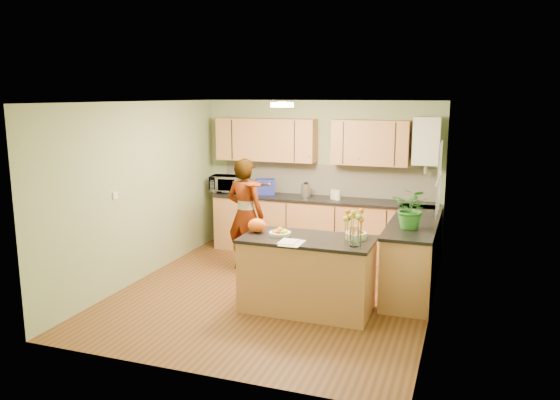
% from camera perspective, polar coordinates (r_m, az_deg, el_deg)
% --- Properties ---
extents(floor, '(4.50, 4.50, 0.00)m').
position_cam_1_polar(floor, '(7.34, -0.58, -9.69)').
color(floor, '#523017').
rests_on(floor, ground).
extents(ceiling, '(4.00, 4.50, 0.02)m').
position_cam_1_polar(ceiling, '(6.87, -0.62, 10.21)').
color(ceiling, white).
rests_on(ceiling, wall_back).
extents(wall_back, '(4.00, 0.02, 2.50)m').
position_cam_1_polar(wall_back, '(9.12, 4.25, 2.47)').
color(wall_back, '#8FA274').
rests_on(wall_back, floor).
extents(wall_front, '(4.00, 0.02, 2.50)m').
position_cam_1_polar(wall_front, '(5.00, -9.48, -4.72)').
color(wall_front, '#8FA274').
rests_on(wall_front, floor).
extents(wall_left, '(0.02, 4.50, 2.50)m').
position_cam_1_polar(wall_left, '(7.90, -14.36, 0.85)').
color(wall_left, '#8FA274').
rests_on(wall_left, floor).
extents(wall_right, '(0.02, 4.50, 2.50)m').
position_cam_1_polar(wall_right, '(6.60, 15.95, -1.17)').
color(wall_right, '#8FA274').
rests_on(wall_right, floor).
extents(back_counter, '(3.64, 0.62, 0.94)m').
position_cam_1_polar(back_counter, '(8.96, 4.29, -2.76)').
color(back_counter, '#AE7645').
rests_on(back_counter, floor).
extents(right_counter, '(0.62, 2.24, 0.94)m').
position_cam_1_polar(right_counter, '(7.63, 13.80, -5.48)').
color(right_counter, '#AE7645').
rests_on(right_counter, floor).
extents(splashback, '(3.60, 0.02, 0.52)m').
position_cam_1_polar(splashback, '(9.09, 4.83, 2.12)').
color(splashback, white).
rests_on(splashback, back_counter).
extents(upper_cabinets, '(3.20, 0.34, 0.70)m').
position_cam_1_polar(upper_cabinets, '(8.93, 2.92, 6.19)').
color(upper_cabinets, '#AE7645').
rests_on(upper_cabinets, wall_back).
extents(boiler, '(0.40, 0.30, 0.86)m').
position_cam_1_polar(boiler, '(8.60, 15.08, 5.96)').
color(boiler, white).
rests_on(boiler, wall_back).
extents(window_right, '(0.01, 1.30, 1.05)m').
position_cam_1_polar(window_right, '(7.14, 16.33, 2.14)').
color(window_right, white).
rests_on(window_right, wall_right).
extents(light_switch, '(0.02, 0.09, 0.09)m').
position_cam_1_polar(light_switch, '(7.40, -16.84, 0.45)').
color(light_switch, white).
rests_on(light_switch, wall_left).
extents(ceiling_lamp, '(0.30, 0.30, 0.07)m').
position_cam_1_polar(ceiling_lamp, '(7.16, 0.22, 9.93)').
color(ceiling_lamp, '#FFEABF').
rests_on(ceiling_lamp, ceiling).
extents(peninsula_island, '(1.58, 0.81, 0.91)m').
position_cam_1_polar(peninsula_island, '(6.67, 2.86, -7.72)').
color(peninsula_island, '#AE7645').
rests_on(peninsula_island, floor).
extents(fruit_dish, '(0.27, 0.27, 0.09)m').
position_cam_1_polar(fruit_dish, '(6.64, 0.00, -3.39)').
color(fruit_dish, beige).
rests_on(fruit_dish, peninsula_island).
extents(orange_bowl, '(0.26, 0.26, 0.15)m').
position_cam_1_polar(orange_bowl, '(6.54, 7.92, -3.48)').
color(orange_bowl, beige).
rests_on(orange_bowl, peninsula_island).
extents(flower_vase, '(0.25, 0.25, 0.47)m').
position_cam_1_polar(flower_vase, '(6.16, 7.81, -2.03)').
color(flower_vase, silver).
rests_on(flower_vase, peninsula_island).
extents(orange_bag, '(0.25, 0.22, 0.17)m').
position_cam_1_polar(orange_bag, '(6.78, -2.42, -2.67)').
color(orange_bag, '#FF6115').
rests_on(orange_bag, peninsula_island).
extents(papers, '(0.24, 0.33, 0.01)m').
position_cam_1_polar(papers, '(6.29, 1.24, -4.50)').
color(papers, white).
rests_on(papers, peninsula_island).
extents(violinist, '(0.68, 0.52, 1.69)m').
position_cam_1_polar(violinist, '(8.08, -3.64, -1.56)').
color(violinist, tan).
rests_on(violinist, floor).
extents(violin, '(0.63, 0.54, 0.16)m').
position_cam_1_polar(violin, '(7.71, -2.95, 1.67)').
color(violin, '#551905').
rests_on(violin, violinist).
extents(microwave, '(0.55, 0.40, 0.28)m').
position_cam_1_polar(microwave, '(9.42, -5.64, 1.70)').
color(microwave, white).
rests_on(microwave, back_counter).
extents(blue_box, '(0.38, 0.34, 0.26)m').
position_cam_1_polar(blue_box, '(9.17, -1.58, 1.40)').
color(blue_box, '#212999').
rests_on(blue_box, back_counter).
extents(kettle, '(0.15, 0.15, 0.29)m').
position_cam_1_polar(kettle, '(8.94, 2.73, 1.08)').
color(kettle, silver).
rests_on(kettle, back_counter).
extents(jar_cream, '(0.13, 0.13, 0.16)m').
position_cam_1_polar(jar_cream, '(8.79, 5.62, 0.60)').
color(jar_cream, beige).
rests_on(jar_cream, back_counter).
extents(jar_white, '(0.12, 0.12, 0.15)m').
position_cam_1_polar(jar_white, '(8.73, 6.04, 0.51)').
color(jar_white, white).
rests_on(jar_white, back_counter).
extents(potted_plant, '(0.57, 0.53, 0.52)m').
position_cam_1_polar(potted_plant, '(6.96, 13.64, -0.86)').
color(potted_plant, '#297226').
rests_on(potted_plant, right_counter).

